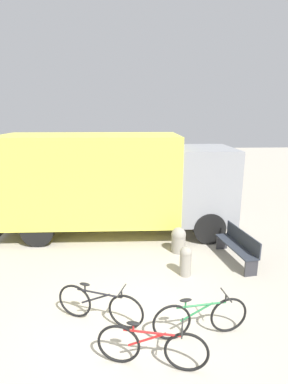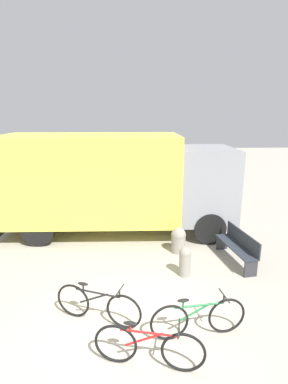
# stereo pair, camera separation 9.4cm
# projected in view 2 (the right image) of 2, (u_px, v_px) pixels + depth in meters

# --- Properties ---
(ground_plane) EXTENTS (60.00, 60.00, 0.00)m
(ground_plane) POSITION_uv_depth(u_px,v_px,m) (125.00, 332.00, 5.55)
(ground_plane) COLOR #A8A091
(delivery_truck) EXTENTS (7.53, 2.46, 3.28)m
(delivery_truck) POSITION_uv_depth(u_px,v_px,m) (115.00, 180.00, 9.83)
(delivery_truck) COLOR #EAE04C
(delivery_truck) RESTS_ON ground
(park_bench) EXTENTS (0.67, 1.73, 0.87)m
(park_bench) POSITION_uv_depth(u_px,v_px,m) (238.00, 245.00, 8.08)
(park_bench) COLOR #282D38
(park_bench) RESTS_ON ground
(bicycle_near) EXTENTS (1.69, 0.70, 0.80)m
(bicycle_near) POSITION_uv_depth(u_px,v_px,m) (98.00, 305.00, 5.73)
(bicycle_near) COLOR black
(bicycle_near) RESTS_ON ground
(bicycle_middle) EXTENTS (1.76, 0.51, 0.80)m
(bicycle_middle) POSITION_uv_depth(u_px,v_px,m) (149.00, 347.00, 4.70)
(bicycle_middle) COLOR black
(bicycle_middle) RESTS_ON ground
(bicycle_far) EXTENTS (1.77, 0.44, 0.80)m
(bicycle_far) POSITION_uv_depth(u_px,v_px,m) (198.00, 318.00, 5.37)
(bicycle_far) COLOR black
(bicycle_far) RESTS_ON ground
(bollard_near_bench) EXTENTS (0.30, 0.30, 0.76)m
(bollard_near_bench) POSITION_uv_depth(u_px,v_px,m) (185.00, 260.00, 7.40)
(bollard_near_bench) COLOR gray
(bollard_near_bench) RESTS_ON ground
(bollard_far_bench) EXTENTS (0.43, 0.43, 0.75)m
(bollard_far_bench) POSITION_uv_depth(u_px,v_px,m) (178.00, 239.00, 8.67)
(bollard_far_bench) COLOR gray
(bollard_far_bench) RESTS_ON ground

